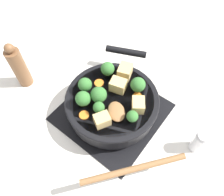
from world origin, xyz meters
TOP-DOWN VIEW (x-y plane):
  - ground_plane at (0.00, 0.00)m, footprint 2.40×2.40m
  - front_burner_grate at (0.00, 0.00)m, footprint 0.31×0.31m
  - skillet_pan at (-0.00, 0.00)m, footprint 0.30×0.38m
  - wooden_spoon at (0.12, -0.09)m, footprint 0.26×0.25m
  - tofu_cube_center_large at (0.08, 0.02)m, footprint 0.05×0.06m
  - tofu_cube_near_handle at (-0.02, 0.09)m, footprint 0.05×0.06m
  - tofu_cube_east_chunk at (0.03, -0.08)m, footprint 0.05×0.05m
  - tofu_cube_west_chunk at (-0.01, 0.04)m, footprint 0.06×0.05m
  - broccoli_floret_near_spoon at (0.04, 0.07)m, footprint 0.05×0.05m
  - broccoli_floret_center_top at (-0.03, -0.03)m, footprint 0.05×0.05m
  - broccoli_floret_east_rim at (-0.07, 0.06)m, footprint 0.04×0.04m
  - broccoli_floret_west_rim at (-0.08, -0.03)m, footprint 0.04×0.04m
  - broccoli_floret_north_edge at (-0.05, -0.07)m, footprint 0.04×0.04m
  - broccoli_floret_south_cluster at (0.09, -0.03)m, footprint 0.03×0.03m
  - broccoli_floret_mid_floret at (0.00, -0.06)m, footprint 0.03×0.03m
  - carrot_slice_orange_thin at (0.06, 0.05)m, footprint 0.03×0.03m
  - carrot_slice_near_center at (-0.03, -0.10)m, footprint 0.03×0.03m
  - carrot_slice_edge_slice at (-0.07, 0.02)m, footprint 0.03×0.03m
  - pepper_mill at (-0.33, -0.09)m, footprint 0.05×0.05m
  - salt_shaker at (0.27, 0.06)m, footprint 0.04×0.04m

SIDE VIEW (x-z plane):
  - ground_plane at x=0.00m, z-range 0.00..0.00m
  - front_burner_grate at x=0.00m, z-range 0.00..0.03m
  - salt_shaker at x=0.27m, z-range 0.00..0.09m
  - skillet_pan at x=0.00m, z-range 0.03..0.09m
  - pepper_mill at x=-0.33m, z-range -0.01..0.17m
  - carrot_slice_orange_thin at x=0.06m, z-range 0.09..0.09m
  - carrot_slice_near_center at x=-0.03m, z-range 0.09..0.09m
  - carrot_slice_edge_slice at x=-0.07m, z-range 0.09..0.09m
  - wooden_spoon at x=0.12m, z-range 0.09..0.10m
  - tofu_cube_east_chunk at x=0.03m, z-range 0.09..0.12m
  - tofu_cube_center_large at x=0.08m, z-range 0.09..0.12m
  - tofu_cube_west_chunk at x=-0.01m, z-range 0.09..0.12m
  - tofu_cube_near_handle at x=-0.02m, z-range 0.09..0.13m
  - broccoli_floret_south_cluster at x=0.09m, z-range 0.09..0.13m
  - broccoli_floret_mid_floret at x=0.00m, z-range 0.09..0.13m
  - broccoli_floret_west_rim at x=-0.08m, z-range 0.09..0.14m
  - broccoli_floret_east_rim at x=-0.07m, z-range 0.09..0.14m
  - broccoli_floret_north_edge at x=-0.05m, z-range 0.09..0.14m
  - broccoli_floret_near_spoon at x=0.04m, z-range 0.09..0.14m
  - broccoli_floret_center_top at x=-0.03m, z-range 0.09..0.14m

